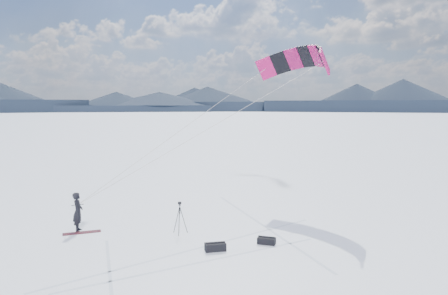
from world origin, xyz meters
name	(u,v)px	position (x,y,z in m)	size (l,w,h in m)	color
ground	(166,244)	(0.00, 0.00, 0.00)	(1800.00, 1800.00, 0.00)	white
horizon_hills	(164,143)	(0.00, 0.00, 4.27)	(704.84, 706.81, 9.89)	black
snow_tracks	(117,248)	(-1.98, 0.09, 0.00)	(13.93, 9.84, 0.01)	#ADBBD2
snowkiter	(78,231)	(-3.45, 3.21, 0.00)	(0.66, 0.43, 1.82)	black
snowboard	(82,233)	(-3.30, 2.81, 0.02)	(1.67, 0.31, 0.04)	maroon
tripod	(180,213)	(0.91, 1.25, 0.95)	(0.62, 0.67, 1.48)	black
gear_bag_a	(215,247)	(1.72, -1.47, 0.16)	(0.87, 0.48, 0.37)	black
gear_bag_b	(267,241)	(4.02, -1.36, 0.15)	(0.81, 0.74, 0.34)	black
power_kite	(299,61)	(9.15, 5.50, 8.38)	(13.85, 6.18, 8.06)	#B7105A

